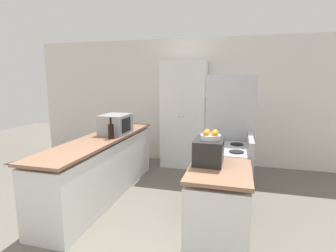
# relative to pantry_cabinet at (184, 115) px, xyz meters

# --- Properties ---
(wall_back) EXTENTS (7.00, 0.06, 2.60)m
(wall_back) POSITION_rel_pantry_cabinet_xyz_m (0.01, 0.32, 0.24)
(wall_back) COLOR silver
(wall_back) RESTS_ON ground_plane
(counter_left) EXTENTS (0.60, 2.70, 0.91)m
(counter_left) POSITION_rel_pantry_cabinet_xyz_m (-0.89, -1.77, -0.62)
(counter_left) COLOR silver
(counter_left) RESTS_ON ground_plane
(counter_right) EXTENTS (0.60, 0.84, 0.91)m
(counter_right) POSITION_rel_pantry_cabinet_xyz_m (0.91, -2.71, -0.62)
(counter_right) COLOR silver
(counter_right) RESTS_ON ground_plane
(pantry_cabinet) EXTENTS (0.87, 0.57, 2.12)m
(pantry_cabinet) POSITION_rel_pantry_cabinet_xyz_m (0.00, 0.00, 0.00)
(pantry_cabinet) COLOR white
(pantry_cabinet) RESTS_ON ground_plane
(stove) EXTENTS (0.66, 0.79, 1.07)m
(stove) POSITION_rel_pantry_cabinet_xyz_m (0.94, -1.88, -0.60)
(stove) COLOR #9E9EA3
(stove) RESTS_ON ground_plane
(refrigerator) EXTENTS (0.71, 0.71, 1.83)m
(refrigerator) POSITION_rel_pantry_cabinet_xyz_m (0.96, -1.08, -0.15)
(refrigerator) COLOR #A3A3A8
(refrigerator) RESTS_ON ground_plane
(microwave) EXTENTS (0.41, 0.50, 0.30)m
(microwave) POSITION_rel_pantry_cabinet_xyz_m (-0.82, -1.42, 0.00)
(microwave) COLOR #939399
(microwave) RESTS_ON counter_left
(wine_bottle) EXTENTS (0.08, 0.08, 0.31)m
(wine_bottle) POSITION_rel_pantry_cabinet_xyz_m (-0.72, -1.78, -0.03)
(wine_bottle) COLOR black
(wine_bottle) RESTS_ON counter_left
(toaster_oven) EXTENTS (0.29, 0.40, 0.25)m
(toaster_oven) POSITION_rel_pantry_cabinet_xyz_m (0.79, -2.55, -0.02)
(toaster_oven) COLOR black
(toaster_oven) RESTS_ON counter_right
(fruit_bowl) EXTENTS (0.20, 0.20, 0.10)m
(fruit_bowl) POSITION_rel_pantry_cabinet_xyz_m (0.80, -2.56, 0.14)
(fruit_bowl) COLOR silver
(fruit_bowl) RESTS_ON toaster_oven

